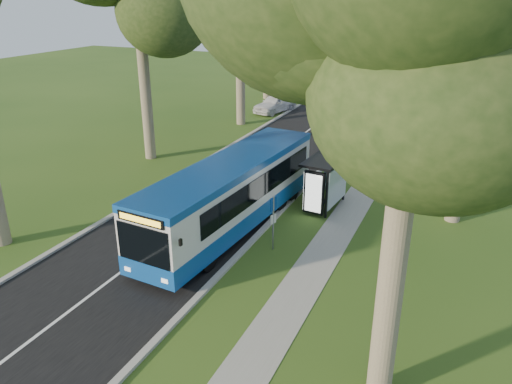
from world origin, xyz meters
TOP-DOWN VIEW (x-y plane):
  - ground at (0.00, 0.00)m, footprint 120.00×120.00m
  - road at (-3.50, 10.00)m, footprint 7.00×100.00m
  - kerb_east at (0.00, 10.00)m, footprint 0.25×100.00m
  - kerb_west at (-7.00, 10.00)m, footprint 0.25×100.00m
  - centre_line at (-3.50, 10.00)m, footprint 0.12×100.00m
  - footpath at (3.00, 10.00)m, footprint 1.50×100.00m
  - bus at (-1.40, 1.20)m, footprint 3.32×11.78m
  - bus_stop_sign at (1.02, 0.08)m, footprint 0.16×0.32m
  - bus_shelter at (1.77, 4.74)m, footprint 1.79×2.97m
  - litter_bin at (1.39, 7.03)m, footprint 0.48×0.48m
  - car_white at (-8.06, 22.81)m, footprint 2.92×4.77m
  - car_silver at (-9.32, 34.08)m, footprint 1.95×4.87m

SIDE VIEW (x-z plane):
  - ground at x=0.00m, z-range 0.00..0.00m
  - road at x=-3.50m, z-range 0.00..0.02m
  - footpath at x=3.00m, z-range 0.00..0.02m
  - centre_line at x=-3.50m, z-range 0.02..0.02m
  - kerb_east at x=0.00m, z-range 0.00..0.12m
  - kerb_west at x=-7.00m, z-range 0.00..0.12m
  - litter_bin at x=1.39m, z-range 0.01..0.84m
  - car_white at x=-8.06m, z-range 0.00..1.52m
  - car_silver at x=-9.32m, z-range 0.00..1.58m
  - bus_stop_sign at x=1.02m, z-range 0.30..2.64m
  - bus at x=-1.40m, z-range 0.06..3.14m
  - bus_shelter at x=1.77m, z-range 0.50..2.94m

